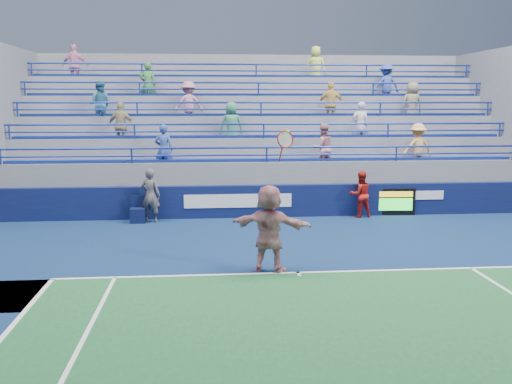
{
  "coord_description": "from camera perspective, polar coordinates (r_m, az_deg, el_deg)",
  "views": [
    {
      "loc": [
        -2.06,
        -12.4,
        3.86
      ],
      "look_at": [
        -0.74,
        2.5,
        1.5
      ],
      "focal_mm": 40.0,
      "sensor_mm": 36.0,
      "label": 1
    }
  ],
  "objects": [
    {
      "name": "line_judge",
      "position": [
        18.7,
        -10.5,
        -0.35
      ],
      "size": [
        0.74,
        0.59,
        1.76
      ],
      "primitive_type": "imported",
      "rotation": [
        0.0,
        0.0,
        2.84
      ],
      "color": "#151C3A",
      "rests_on": "ground"
    },
    {
      "name": "ball_girl",
      "position": [
        19.53,
        10.4,
        -0.24
      ],
      "size": [
        0.84,
        0.69,
        1.57
      ],
      "primitive_type": "imported",
      "rotation": [
        0.0,
        0.0,
        3.28
      ],
      "color": "#B11914",
      "rests_on": "ground"
    },
    {
      "name": "ground",
      "position": [
        13.14,
        4.22,
        -8.13
      ],
      "size": [
        120.0,
        120.0,
        0.0
      ],
      "primitive_type": "plane",
      "color": "#333538"
    },
    {
      "name": "tennis_player",
      "position": [
        13.03,
        1.35,
        -3.62
      ],
      "size": [
        1.97,
        1.25,
        3.25
      ],
      "color": "silver",
      "rests_on": "ground"
    },
    {
      "name": "judge_chair",
      "position": [
        18.83,
        -11.71,
        -2.2
      ],
      "size": [
        0.5,
        0.5,
        0.86
      ],
      "color": "#0B1237",
      "rests_on": "ground"
    },
    {
      "name": "serve_speed_board",
      "position": [
        20.16,
        13.75,
        -0.97
      ],
      "size": [
        1.36,
        0.23,
        0.94
      ],
      "color": "black",
      "rests_on": "ground"
    },
    {
      "name": "bleacher_stand",
      "position": [
        22.88,
        0.12,
        3.16
      ],
      "size": [
        18.0,
        5.6,
        6.13
      ],
      "color": "slate",
      "rests_on": "ground"
    },
    {
      "name": "sponsor_wall",
      "position": [
        19.29,
        1.14,
        -0.91
      ],
      "size": [
        18.0,
        0.32,
        1.1
      ],
      "color": "#0B133D",
      "rests_on": "ground"
    }
  ]
}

